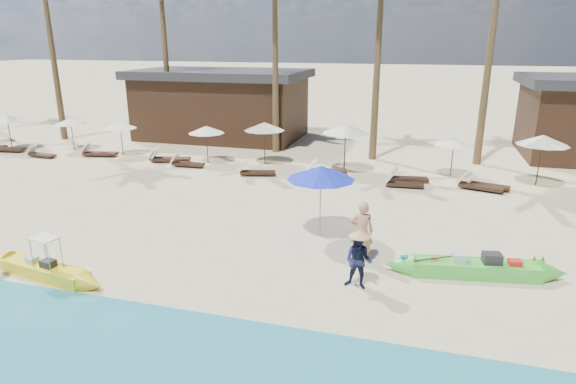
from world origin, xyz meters
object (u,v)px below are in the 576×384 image
(tourist, at_px, (362,231))
(green_canoe, at_px, (474,268))
(blue_umbrella, at_px, (321,173))
(yellow_canoe, at_px, (45,270))

(tourist, bearing_deg, green_canoe, 171.56)
(tourist, height_order, blue_umbrella, blue_umbrella)
(yellow_canoe, xyz_separation_m, tourist, (8.05, 3.33, 0.72))
(green_canoe, xyz_separation_m, tourist, (-3.08, 0.09, 0.68))
(yellow_canoe, distance_m, tourist, 8.74)
(green_canoe, xyz_separation_m, blue_umbrella, (-4.63, 1.63, 1.89))
(green_canoe, distance_m, tourist, 3.16)
(green_canoe, relative_size, yellow_canoe, 1.18)
(yellow_canoe, relative_size, blue_umbrella, 1.93)
(tourist, distance_m, blue_umbrella, 2.50)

